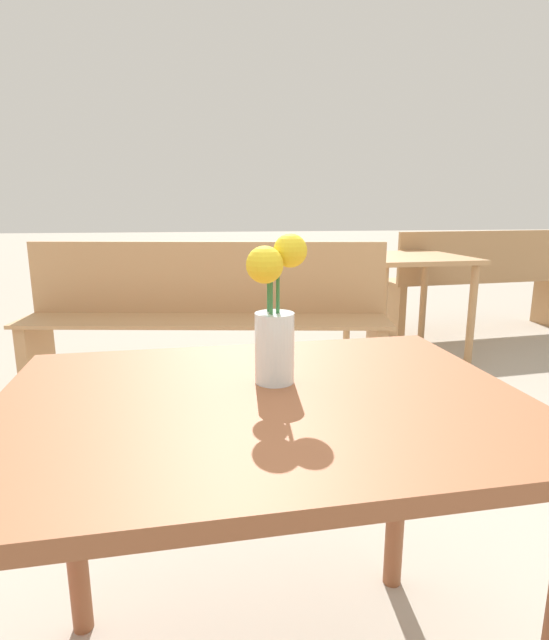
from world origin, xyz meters
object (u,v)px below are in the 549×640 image
bench_middle (482,278)px  table_back (407,273)px  bench_near (206,311)px  table_front (264,448)px  flower_vase (274,317)px

bench_middle → table_back: bench_middle is taller
bench_near → bench_middle: bearing=25.6°
bench_near → table_back: size_ratio=2.52×
bench_near → bench_middle: (2.28, 1.09, -0.02)m
table_front → table_back: (1.28, 2.38, -0.01)m
bench_near → bench_middle: same height
flower_vase → bench_middle: flower_vase is taller
flower_vase → table_back: size_ratio=0.36×
bench_near → table_back: 1.46m
table_front → flower_vase: flower_vase is taller
table_front → table_back: size_ratio=1.23×
bench_middle → table_back: bearing=-146.8°
table_front → bench_middle: bearing=53.6°
flower_vase → table_front: bearing=-112.8°
table_front → table_back: table_back is taller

